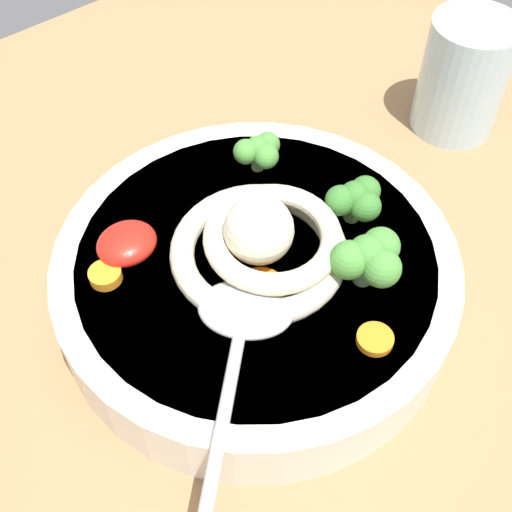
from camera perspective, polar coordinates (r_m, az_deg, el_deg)
table_slab at (r=47.74cm, az=0.53°, el=-8.63°), size 91.21×91.21×3.21cm
soup_bowl at (r=46.51cm, az=0.00°, el=-1.82°), size 27.62×27.62×4.88cm
noodle_pile at (r=43.27cm, az=0.56°, el=1.14°), size 12.96×12.70×5.21cm
soup_spoon at (r=40.40cm, az=-1.30°, el=-6.10°), size 15.11×13.97×1.60cm
chili_sauce_dollop at (r=44.97cm, az=-11.03°, el=1.07°), size 4.13×3.72×1.86cm
broccoli_floret_beside_chili at (r=42.03cm, az=9.69°, el=-0.14°), size 4.92×4.23×3.89cm
broccoli_floret_rear at (r=49.14cm, az=0.28°, el=9.03°), size 3.65×3.14×2.89cm
broccoli_floret_beside_noodles at (r=45.81cm, az=8.60°, el=4.86°), size 4.15×3.57×3.28cm
carrot_slice_far at (r=41.21cm, az=10.16°, el=-7.03°), size 2.28×2.28×0.51cm
carrot_slice_right at (r=44.27cm, az=-12.80°, el=-1.62°), size 2.15×2.15×0.76cm
carrot_slice_front at (r=47.18cm, az=0.07°, el=4.26°), size 2.05×2.05×0.65cm
carrot_slice_left at (r=42.77cm, az=0.43°, el=-2.69°), size 2.96×2.96×0.49cm
drinking_glass at (r=61.38cm, az=17.37°, el=14.48°), size 7.42×7.42×10.19cm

